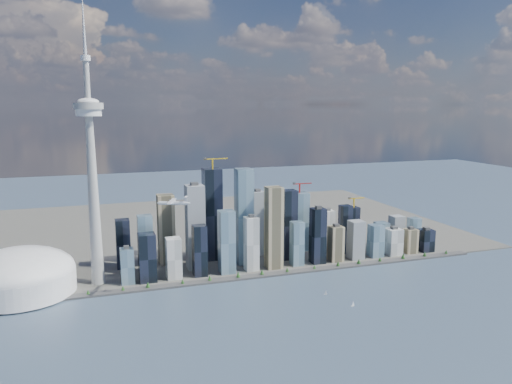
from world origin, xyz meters
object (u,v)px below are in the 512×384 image
object	(u,v)px
airplane	(173,203)
sailboat_east	(353,304)
dome_stadium	(20,275)
sailboat_west	(326,293)
needle_tower	(92,168)

from	to	relation	value
airplane	sailboat_east	xyz separation A→B (m)	(298.80, -119.96, -182.95)
airplane	dome_stadium	bearing A→B (deg)	174.71
dome_stadium	sailboat_west	size ratio (longest dim) A/B	21.26
sailboat_east	needle_tower	bearing A→B (deg)	138.94
dome_stadium	sailboat_east	size ratio (longest dim) A/B	20.30
airplane	sailboat_west	size ratio (longest dim) A/B	6.25
needle_tower	airplane	world-z (taller)	needle_tower
dome_stadium	airplane	bearing A→B (deg)	-25.37
airplane	sailboat_west	bearing A→B (deg)	8.94
sailboat_west	sailboat_east	world-z (taller)	sailboat_east
dome_stadium	sailboat_west	world-z (taller)	dome_stadium
sailboat_west	sailboat_east	distance (m)	69.00
needle_tower	sailboat_east	size ratio (longest dim) A/B	55.89
sailboat_east	dome_stadium	bearing A→B (deg)	146.36
needle_tower	airplane	distance (m)	199.98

